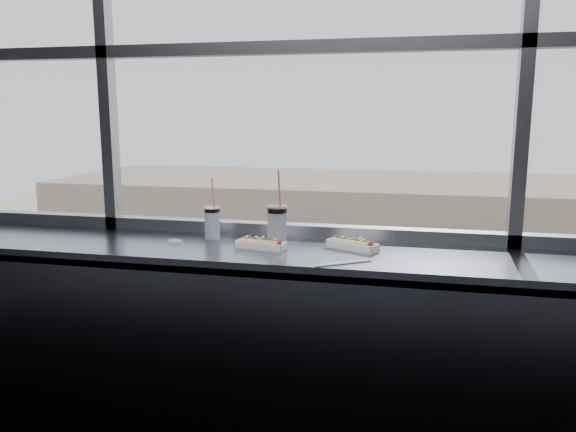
% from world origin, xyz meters
% --- Properties ---
extents(wall_back_lower, '(6.00, 0.00, 6.00)m').
position_xyz_m(wall_back_lower, '(0.00, 1.50, 0.55)').
color(wall_back_lower, black).
rests_on(wall_back_lower, ground).
extents(counter, '(6.00, 0.55, 0.06)m').
position_xyz_m(counter, '(0.00, 1.23, 1.07)').
color(counter, gray).
rests_on(counter, ground).
extents(counter_fascia, '(6.00, 0.04, 1.04)m').
position_xyz_m(counter_fascia, '(0.00, 0.97, 0.55)').
color(counter_fascia, gray).
rests_on(counter_fascia, ground).
extents(hotdog_tray_left, '(0.24, 0.11, 0.06)m').
position_xyz_m(hotdog_tray_left, '(-0.11, 1.20, 1.12)').
color(hotdog_tray_left, white).
rests_on(hotdog_tray_left, counter).
extents(hotdog_tray_right, '(0.25, 0.17, 0.06)m').
position_xyz_m(hotdog_tray_right, '(0.29, 1.28, 1.12)').
color(hotdog_tray_right, white).
rests_on(hotdog_tray_right, counter).
extents(soda_cup_left, '(0.08, 0.08, 0.30)m').
position_xyz_m(soda_cup_left, '(-0.40, 1.36, 1.19)').
color(soda_cup_left, white).
rests_on(soda_cup_left, counter).
extents(soda_cup_right, '(0.10, 0.10, 0.35)m').
position_xyz_m(soda_cup_right, '(-0.05, 1.27, 1.20)').
color(soda_cup_right, white).
rests_on(soda_cup_right, counter).
extents(loose_straw, '(0.21, 0.15, 0.01)m').
position_xyz_m(loose_straw, '(0.28, 1.02, 1.10)').
color(loose_straw, white).
rests_on(loose_straw, counter).
extents(wrapper, '(0.09, 0.06, 0.02)m').
position_xyz_m(wrapper, '(-0.53, 1.23, 1.11)').
color(wrapper, silver).
rests_on(wrapper, counter).
extents(plaza_ground, '(120.00, 120.00, 0.00)m').
position_xyz_m(plaza_ground, '(0.00, 45.00, -11.00)').
color(plaza_ground, '#BFB59C').
rests_on(plaza_ground, ground).
extents(street_asphalt, '(80.00, 10.00, 0.06)m').
position_xyz_m(street_asphalt, '(0.00, 21.50, -10.97)').
color(street_asphalt, black).
rests_on(street_asphalt, plaza_ground).
extents(far_sidewalk, '(80.00, 6.00, 0.04)m').
position_xyz_m(far_sidewalk, '(0.00, 29.50, -10.98)').
color(far_sidewalk, '#BFB59C').
rests_on(far_sidewalk, plaza_ground).
extents(far_building, '(50.00, 14.00, 8.00)m').
position_xyz_m(far_building, '(0.00, 39.50, -7.00)').
color(far_building, gray).
rests_on(far_building, plaza_ground).
extents(car_far_b, '(3.61, 6.91, 2.20)m').
position_xyz_m(car_far_b, '(0.28, 25.50, -9.84)').
color(car_far_b, maroon).
rests_on(car_far_b, street_asphalt).
extents(car_far_a, '(3.39, 6.62, 2.12)m').
position_xyz_m(car_far_a, '(-8.91, 25.50, -9.88)').
color(car_far_a, black).
rests_on(car_far_a, street_asphalt).
extents(car_near_a, '(2.87, 5.80, 1.86)m').
position_xyz_m(car_near_a, '(-14.79, 17.50, -10.01)').
color(car_near_a, white).
rests_on(car_near_a, street_asphalt).
extents(car_near_b, '(3.26, 6.72, 2.17)m').
position_xyz_m(car_near_b, '(-8.45, 17.50, -9.85)').
color(car_near_b, black).
rests_on(car_near_b, street_asphalt).
extents(pedestrian_b, '(0.65, 0.86, 1.94)m').
position_xyz_m(pedestrian_b, '(-0.87, 28.87, -9.99)').
color(pedestrian_b, '#66605B').
rests_on(pedestrian_b, far_sidewalk).
extents(tree_left, '(3.27, 3.27, 5.11)m').
position_xyz_m(tree_left, '(-8.68, 29.50, -7.53)').
color(tree_left, '#47382B').
rests_on(tree_left, far_sidewalk).
extents(tree_center, '(3.58, 3.58, 5.60)m').
position_xyz_m(tree_center, '(0.71, 29.50, -7.21)').
color(tree_center, '#47382B').
rests_on(tree_center, far_sidewalk).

